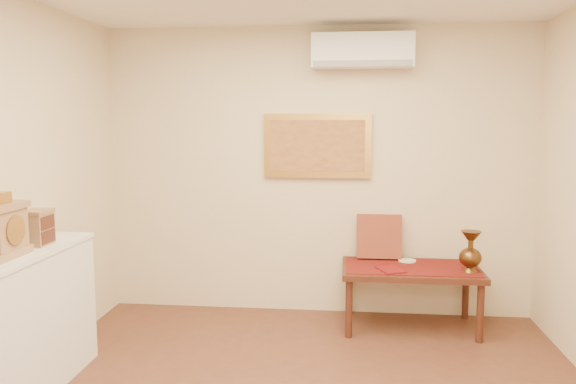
# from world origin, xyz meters

# --- Properties ---
(wall_back) EXTENTS (4.00, 0.02, 2.70)m
(wall_back) POSITION_xyz_m (0.00, 2.25, 1.35)
(wall_back) COLOR beige
(wall_back) RESTS_ON ground
(table_cloth) EXTENTS (1.14, 0.59, 0.01)m
(table_cloth) POSITION_xyz_m (0.85, 1.88, 0.55)
(table_cloth) COLOR maroon
(table_cloth) RESTS_ON low_table
(brass_urn_tall) EXTENTS (0.19, 0.19, 0.43)m
(brass_urn_tall) POSITION_xyz_m (1.33, 1.76, 0.77)
(brass_urn_tall) COLOR brown
(brass_urn_tall) RESTS_ON table_cloth
(plate) EXTENTS (0.16, 0.16, 0.01)m
(plate) POSITION_xyz_m (0.84, 2.06, 0.56)
(plate) COLOR white
(plate) RESTS_ON table_cloth
(menu) EXTENTS (0.26, 0.30, 0.01)m
(menu) POSITION_xyz_m (0.66, 1.72, 0.56)
(menu) COLOR #650D0E
(menu) RESTS_ON table_cloth
(cushion) EXTENTS (0.41, 0.18, 0.42)m
(cushion) POSITION_xyz_m (0.58, 2.16, 0.76)
(cushion) COLOR maroon
(cushion) RESTS_ON table_cloth
(mantel_clock) EXTENTS (0.17, 0.36, 0.41)m
(mantel_clock) POSITION_xyz_m (-1.83, 0.19, 1.15)
(mantel_clock) COLOR #9E7651
(mantel_clock) RESTS_ON display_ledge
(wooden_chest) EXTENTS (0.16, 0.21, 0.24)m
(wooden_chest) POSITION_xyz_m (-1.83, 0.55, 1.10)
(wooden_chest) COLOR #9E7651
(wooden_chest) RESTS_ON display_ledge
(low_table) EXTENTS (1.20, 0.70, 0.55)m
(low_table) POSITION_xyz_m (0.85, 1.88, 0.48)
(low_table) COLOR #472015
(low_table) RESTS_ON floor
(painting) EXTENTS (1.00, 0.06, 0.60)m
(painting) POSITION_xyz_m (0.00, 2.22, 1.60)
(painting) COLOR #B48439
(painting) RESTS_ON wall_back
(ac_unit) EXTENTS (0.90, 0.25, 0.30)m
(ac_unit) POSITION_xyz_m (0.40, 2.12, 2.45)
(ac_unit) COLOR white
(ac_unit) RESTS_ON wall_back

